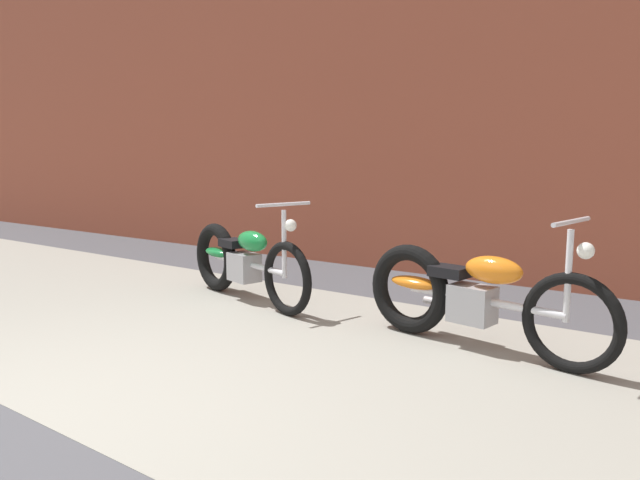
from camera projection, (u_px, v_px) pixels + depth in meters
The scene contains 5 objects.
ground_plane at pixel (34, 421), 3.16m from camera, with size 80.00×80.00×0.00m, color #47474C.
sidewalk_slab at pixel (251, 340), 4.57m from camera, with size 36.00×3.50×0.01m, color gray.
brick_building_wall at pixel (441, 77), 7.02m from camera, with size 36.00×0.50×4.78m, color brown.
motorcycle_green at pixel (240, 260), 5.86m from camera, with size 1.96×0.77×1.03m.
motorcycle_orange at pixel (463, 295), 4.38m from camera, with size 2.00×0.65×1.03m.
Camera 1 is at (3.01, -1.53, 1.41)m, focal length 32.64 mm.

